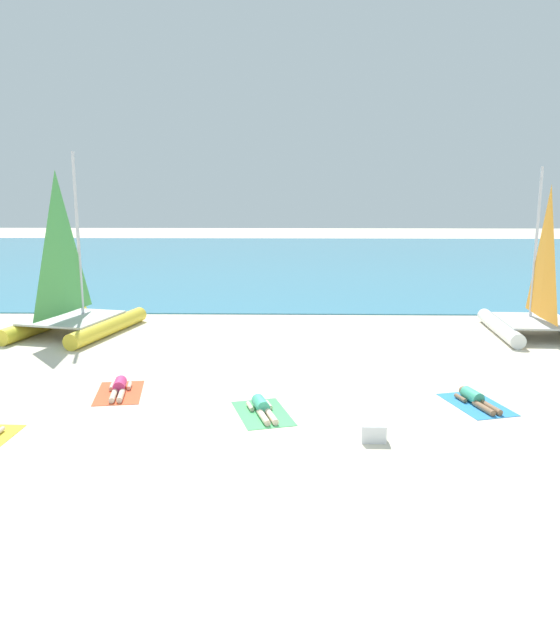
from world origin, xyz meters
name	(u,v)px	position (x,y,z in m)	size (l,w,h in m)	color
ground_plane	(283,328)	(0.00, 10.00, 0.00)	(120.00, 120.00, 0.00)	beige
ocean_water	(288,260)	(0.00, 32.47, 0.03)	(120.00, 40.00, 0.05)	teal
sailboat_yellow	(73,308)	(-7.34, 8.87, 0.94)	(4.08, 5.38, 6.28)	yellow
sailboat_white	(536,311)	(8.80, 8.92, 0.86)	(3.01, 4.54, 5.76)	white
towel_center_left	(119,393)	(-3.96, 2.27, 0.01)	(1.10, 1.90, 0.01)	#EA5933
sunbather_center_left	(119,387)	(-3.97, 2.34, 0.13)	(0.65, 1.57, 0.30)	#D83372
towel_center_right	(263,413)	(-0.29, 0.87, 0.01)	(1.10, 1.90, 0.01)	#4CB266
sunbather_center_right	(262,407)	(-0.31, 0.93, 0.13)	(0.81, 1.55, 0.30)	#3FB28C
towel_rightmost	(476,405)	(4.75, 1.58, 0.01)	(1.10, 1.90, 0.01)	#338CD8
sunbather_rightmost	(475,399)	(4.74, 1.65, 0.13)	(0.80, 1.55, 0.30)	#3FB28C
cooler_box	(373,432)	(2.03, -0.67, 0.18)	(0.50, 0.36, 0.36)	white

